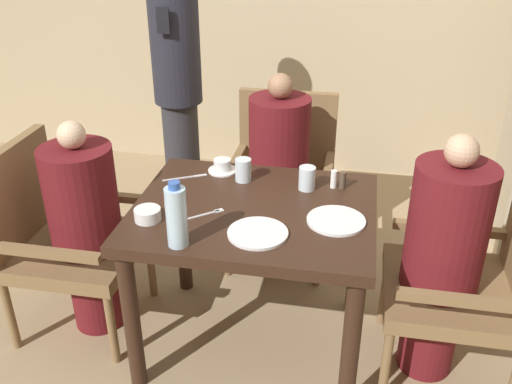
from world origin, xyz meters
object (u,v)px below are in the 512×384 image
(diner_in_left_chair, at_px, (86,227))
(plate_main_right, at_px, (336,221))
(teacup_with_saucer, at_px, (222,166))
(water_bottle, at_px, (176,216))
(standing_host, at_px, (178,82))
(diner_in_far_chair, at_px, (279,172))
(chair_far_side, at_px, (282,173))
(chair_right_side, at_px, (476,278))
(glass_tall_mid, at_px, (243,170))
(diner_in_right_chair, at_px, (442,258))
(bowl_small, at_px, (148,214))
(chair_left_side, at_px, (58,233))
(glass_tall_near, at_px, (307,178))
(plate_main_left, at_px, (258,233))

(diner_in_left_chair, distance_m, plate_main_right, 1.15)
(teacup_with_saucer, bearing_deg, water_bottle, -90.92)
(standing_host, bearing_deg, diner_in_far_chair, -30.83)
(diner_in_far_chair, xyz_separation_m, plate_main_right, (0.35, -0.75, 0.17))
(chair_far_side, bearing_deg, chair_right_side, -41.91)
(chair_right_side, distance_m, glass_tall_mid, 1.09)
(chair_right_side, xyz_separation_m, teacup_with_saucer, (-1.15, 0.31, 0.26))
(diner_in_left_chair, height_order, diner_in_right_chair, diner_in_right_chair)
(bowl_small, bearing_deg, glass_tall_mid, 54.27)
(chair_left_side, xyz_separation_m, glass_tall_near, (1.13, 0.21, 0.29))
(standing_host, bearing_deg, chair_far_side, -20.71)
(chair_left_side, relative_size, chair_far_side, 1.00)
(plate_main_left, xyz_separation_m, bowl_small, (-0.45, 0.03, 0.02))
(chair_far_side, relative_size, plate_main_left, 3.89)
(diner_in_left_chair, distance_m, water_bottle, 0.72)
(chair_far_side, relative_size, plate_main_right, 3.89)
(plate_main_left, height_order, glass_tall_near, glass_tall_near)
(diner_in_far_chair, relative_size, water_bottle, 4.24)
(diner_in_far_chair, height_order, bowl_small, diner_in_far_chair)
(plate_main_right, height_order, glass_tall_near, glass_tall_near)
(chair_left_side, xyz_separation_m, bowl_small, (0.53, -0.18, 0.26))
(diner_in_far_chair, distance_m, diner_in_right_chair, 1.04)
(plate_main_right, bearing_deg, diner_in_far_chair, 114.85)
(chair_left_side, relative_size, plate_main_right, 3.89)
(chair_left_side, relative_size, bowl_small, 8.55)
(teacup_with_saucer, bearing_deg, diner_in_far_chair, 60.49)
(diner_in_left_chair, relative_size, teacup_with_saucer, 7.75)
(standing_host, relative_size, bowl_small, 15.67)
(chair_right_side, xyz_separation_m, glass_tall_near, (-0.73, 0.21, 0.29))
(glass_tall_near, bearing_deg, chair_far_side, 107.42)
(chair_far_side, distance_m, teacup_with_saucer, 0.62)
(chair_far_side, distance_m, chair_right_side, 1.25)
(standing_host, xyz_separation_m, plate_main_left, (0.73, -1.30, -0.17))
(chair_left_side, xyz_separation_m, glass_tall_mid, (0.84, 0.24, 0.29))
(bowl_small, bearing_deg, diner_in_right_chair, 8.85)
(diner_in_left_chair, bearing_deg, bowl_small, -25.62)
(chair_right_side, bearing_deg, glass_tall_near, 164.30)
(plate_main_right, relative_size, glass_tall_mid, 2.24)
(chair_left_side, relative_size, water_bottle, 3.51)
(diner_in_right_chair, height_order, bowl_small, diner_in_right_chair)
(standing_host, distance_m, water_bottle, 1.50)
(diner_in_far_chair, xyz_separation_m, plate_main_left, (0.06, -0.90, 0.17))
(plate_main_right, bearing_deg, diner_in_left_chair, 177.09)
(teacup_with_saucer, bearing_deg, standing_host, 120.60)
(chair_right_side, relative_size, diner_in_right_chair, 0.82)
(glass_tall_near, distance_m, glass_tall_mid, 0.30)
(diner_in_far_chair, relative_size, teacup_with_saucer, 8.13)
(chair_right_side, relative_size, standing_host, 0.55)
(diner_in_left_chair, xyz_separation_m, diner_in_right_chair, (1.57, -0.00, 0.03))
(water_bottle, bearing_deg, plate_main_right, 26.02)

